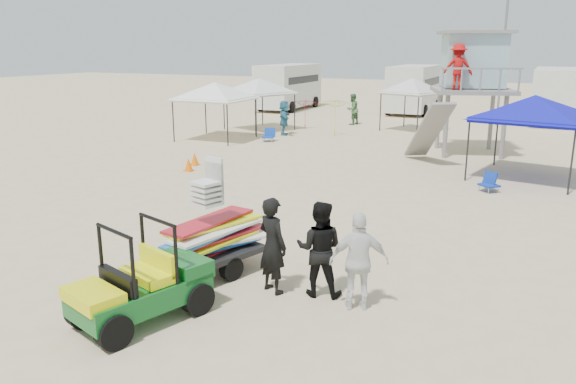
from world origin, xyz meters
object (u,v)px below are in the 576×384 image
at_px(utility_cart, 138,278).
at_px(man_left, 272,245).
at_px(canopy_blue, 535,99).
at_px(lifeguard_tower, 472,65).
at_px(surf_trailer, 213,233).

xyz_separation_m(utility_cart, man_left, (1.52, 2.03, 0.14)).
height_order(utility_cart, canopy_blue, canopy_blue).
xyz_separation_m(man_left, canopy_blue, (3.97, 12.33, 1.86)).
bearing_deg(canopy_blue, man_left, -107.85).
xyz_separation_m(man_left, lifeguard_tower, (1.27, 16.55, 2.85)).
relative_size(surf_trailer, lifeguard_tower, 0.49).
height_order(man_left, lifeguard_tower, lifeguard_tower).
bearing_deg(man_left, surf_trailer, 12.00).
distance_m(surf_trailer, man_left, 1.54).
distance_m(man_left, canopy_blue, 13.08).
bearing_deg(lifeguard_tower, surf_trailer, -99.73).
xyz_separation_m(utility_cart, surf_trailer, (0.00, 2.33, 0.08)).
xyz_separation_m(surf_trailer, man_left, (1.51, -0.30, 0.06)).
bearing_deg(man_left, lifeguard_tower, -71.19).
height_order(lifeguard_tower, canopy_blue, lifeguard_tower).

